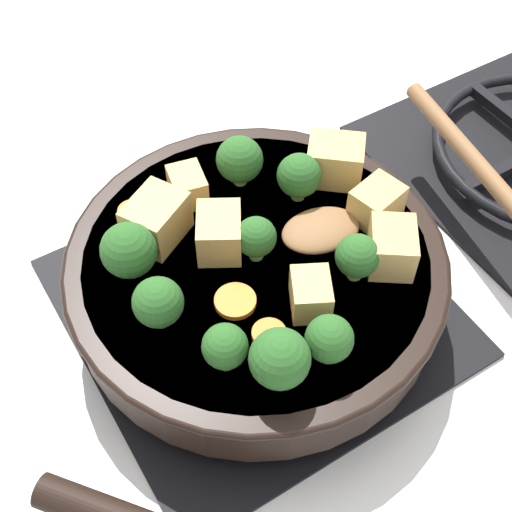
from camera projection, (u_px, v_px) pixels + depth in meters
The scene contains 23 objects.
ground_plane at pixel (256, 308), 0.64m from camera, with size 2.40×2.40×0.00m, color silver.
front_burner_grate at pixel (256, 300), 0.63m from camera, with size 0.31×0.31×0.03m.
skillet_pan at pixel (255, 273), 0.60m from camera, with size 0.37×0.39×0.05m.
wooden_spoon at pixel (422, 197), 0.62m from camera, with size 0.26×0.23×0.02m.
tofu_cube_center_large at pixel (335, 161), 0.63m from camera, with size 0.05×0.04×0.04m, color tan.
tofu_cube_near_handle at pixel (219, 233), 0.58m from camera, with size 0.04×0.04×0.04m, color tan.
tofu_cube_east_chunk at pixel (311, 294), 0.54m from camera, with size 0.04×0.03×0.03m, color tan.
tofu_cube_west_chunk at pixel (188, 187), 0.61m from camera, with size 0.04×0.03×0.03m, color tan.
tofu_cube_back_piece at pixel (376, 203), 0.60m from camera, with size 0.04×0.03×0.03m, color tan.
tofu_cube_front_piece at pixel (156, 219), 0.58m from camera, with size 0.05×0.04×0.04m, color tan.
tofu_cube_mid_small at pixel (392, 247), 0.57m from camera, with size 0.04×0.04×0.04m, color tan.
broccoli_floret_near_spoon at pixel (257, 241), 0.56m from camera, with size 0.03×0.03×0.04m.
broccoli_floret_center_top at pixel (299, 176), 0.61m from camera, with size 0.04×0.04×0.05m.
broccoli_floret_east_rim at pixel (129, 251), 0.55m from camera, with size 0.04×0.04×0.05m.
broccoli_floret_west_rim at pixel (158, 303), 0.52m from camera, with size 0.04×0.04×0.05m.
broccoli_floret_north_edge at pixel (225, 347), 0.50m from camera, with size 0.03×0.03×0.04m.
broccoli_floret_south_cluster at pixel (329, 339), 0.51m from camera, with size 0.04×0.04×0.04m.
broccoli_floret_mid_floret at pixel (280, 359), 0.49m from camera, with size 0.04×0.04×0.05m.
broccoli_floret_small_inner at pixel (240, 160), 0.62m from camera, with size 0.04×0.04×0.05m.
broccoli_floret_tall_stem at pixel (357, 257), 0.55m from camera, with size 0.04×0.04×0.04m.
carrot_slice_orange_thin at pixel (132, 211), 0.61m from camera, with size 0.02×0.02×0.01m, color orange.
carrot_slice_near_center at pixel (269, 334), 0.53m from camera, with size 0.03×0.03×0.01m, color orange.
carrot_slice_edge_slice at pixel (235, 301), 0.55m from camera, with size 0.03×0.03×0.01m, color orange.
Camera 1 is at (0.31, -0.19, 0.53)m, focal length 50.00 mm.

